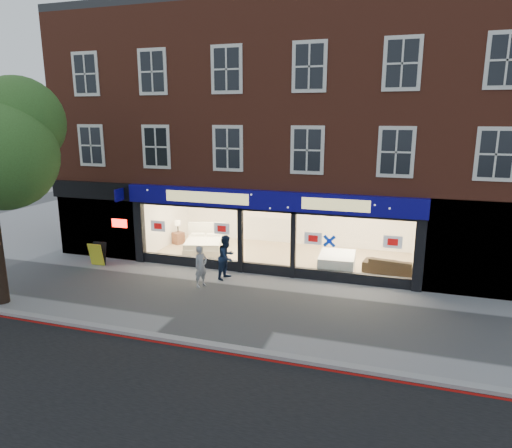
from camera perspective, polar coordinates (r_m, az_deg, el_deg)
The scene contains 12 objects.
ground at distance 15.07m, azimuth -2.04°, elevation -10.00°, with size 120.00×120.00×0.00m, color gray.
kerb_line at distance 12.48m, azimuth -7.02°, elevation -15.26°, with size 60.00×0.10×0.01m, color #8C0A07.
kerb_stone at distance 12.62m, azimuth -6.63°, elevation -14.64°, with size 60.00×0.25×0.12m, color gray.
showroom_floor at distance 19.77m, azimuth 3.10°, elevation -4.12°, with size 11.00×4.50×0.10m, color tan.
building at distance 20.52m, azimuth 4.52°, elevation 15.24°, with size 19.00×8.26×10.30m.
display_bed at distance 20.42m, azimuth -6.48°, elevation -2.54°, with size 2.13×2.37×1.13m.
bedside_table at distance 21.82m, azimuth -9.68°, elevation -1.73°, with size 0.45×0.45×0.55m, color brown.
mattress_stack at distance 18.04m, azimuth 10.08°, elevation -4.75°, with size 1.41×1.75×0.67m.
sofa at distance 18.22m, azimuth 16.55°, elevation -5.03°, with size 2.07×0.81×0.61m, color black.
a_board at distance 19.78m, azimuth -19.18°, elevation -3.55°, with size 0.62×0.40×0.96m, color yellow.
pedestrian_grey at distance 16.42m, azimuth -6.91°, elevation -5.28°, with size 0.55×0.36×1.50m, color #96989D.
pedestrian_blue at distance 17.11m, azimuth -3.70°, elevation -4.14°, with size 0.81×0.63×1.68m, color #172541.
Camera 1 is at (4.71, -13.02, 5.94)m, focal length 32.00 mm.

